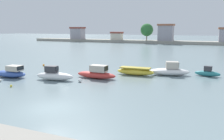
{
  "coord_description": "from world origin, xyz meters",
  "views": [
    {
      "loc": [
        11.49,
        -14.59,
        6.28
      ],
      "look_at": [
        0.11,
        12.96,
        0.91
      ],
      "focal_mm": 37.46,
      "sensor_mm": 36.0,
      "label": 1
    }
  ],
  "objects": [
    {
      "name": "moored_boat_2",
      "position": [
        -1.35,
        11.45,
        0.62
      ],
      "size": [
        5.36,
        1.78,
        1.69
      ],
      "rotation": [
        0.0,
        0.0,
        -0.03
      ],
      "color": "#C63833",
      "rests_on": "ground"
    },
    {
      "name": "moored_boat_0",
      "position": [
        -11.88,
        7.82,
        0.59
      ],
      "size": [
        4.64,
        2.0,
        1.55
      ],
      "rotation": [
        0.0,
        0.0,
        0.05
      ],
      "color": "#3856A8",
      "rests_on": "ground"
    },
    {
      "name": "mooring_buoy_0",
      "position": [
        -13.9,
        16.78,
        0.16
      ],
      "size": [
        0.33,
        0.33,
        0.33
      ],
      "primitive_type": "sphere",
      "color": "orange",
      "rests_on": "ground"
    },
    {
      "name": "mooring_buoy_2",
      "position": [
        -7.94,
        3.88,
        0.13
      ],
      "size": [
        0.25,
        0.25,
        0.25
      ],
      "primitive_type": "sphere",
      "color": "yellow",
      "rests_on": "ground"
    },
    {
      "name": "moored_boat_1",
      "position": [
        -5.65,
        8.49,
        0.6
      ],
      "size": [
        5.01,
        2.06,
        1.75
      ],
      "rotation": [
        0.0,
        0.0,
        0.14
      ],
      "color": "white",
      "rests_on": "ground"
    },
    {
      "name": "moored_boat_5",
      "position": [
        11.6,
        18.16,
        0.46
      ],
      "size": [
        3.31,
        1.38,
        1.35
      ],
      "rotation": [
        0.0,
        0.0,
        -0.15
      ],
      "color": "teal",
      "rests_on": "ground"
    },
    {
      "name": "moored_boat_4",
      "position": [
        6.88,
        16.95,
        0.62
      ],
      "size": [
        5.62,
        3.1,
        1.85
      ],
      "rotation": [
        0.0,
        0.0,
        0.24
      ],
      "color": "white",
      "rests_on": "ground"
    },
    {
      "name": "ground_plane",
      "position": [
        0.0,
        0.0,
        0.0
      ],
      "size": [
        400.0,
        400.0,
        0.0
      ],
      "primitive_type": "plane",
      "color": "slate"
    },
    {
      "name": "mooring_buoy_3",
      "position": [
        -11.07,
        5.34,
        0.14
      ],
      "size": [
        0.28,
        0.28,
        0.28
      ],
      "primitive_type": "sphere",
      "color": "white",
      "rests_on": "ground"
    },
    {
      "name": "moored_boat_3",
      "position": [
        2.55,
        15.3,
        0.51
      ],
      "size": [
        5.14,
        1.61,
        1.06
      ],
      "rotation": [
        0.0,
        0.0,
        0.02
      ],
      "color": "yellow",
      "rests_on": "ground"
    },
    {
      "name": "mooring_buoy_1",
      "position": [
        -2.25,
        8.73,
        0.21
      ],
      "size": [
        0.42,
        0.42,
        0.42
      ],
      "primitive_type": "sphere",
      "color": "white",
      "rests_on": "ground"
    },
    {
      "name": "distant_shoreline",
      "position": [
        -3.69,
        82.09,
        2.17
      ],
      "size": [
        135.58,
        6.9,
        8.11
      ],
      "color": "#9E998C",
      "rests_on": "ground"
    }
  ]
}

